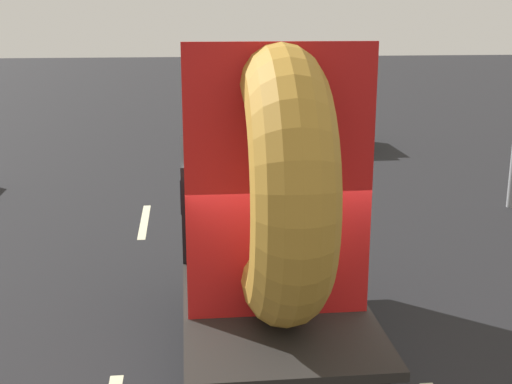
{
  "coord_description": "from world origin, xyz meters",
  "views": [
    {
      "loc": [
        -1.21,
        -7.2,
        4.25
      ],
      "look_at": [
        -0.28,
        1.5,
        1.91
      ],
      "focal_mm": 47.27,
      "sensor_mm": 36.0,
      "label": 1
    }
  ],
  "objects": [
    {
      "name": "ground_plane",
      "position": [
        0.0,
        0.0,
        0.0
      ],
      "size": [
        120.0,
        120.0,
        0.0
      ],
      "primitive_type": "plane",
      "color": "black"
    },
    {
      "name": "lane_dash_right_far",
      "position": [
        1.55,
        6.33,
        0.0
      ],
      "size": [
        0.16,
        2.08,
        0.01
      ],
      "primitive_type": "cube",
      "rotation": [
        0.0,
        0.0,
        1.57
      ],
      "color": "beige",
      "rests_on": "ground_plane"
    },
    {
      "name": "lane_dash_left_far",
      "position": [
        -2.1,
        6.45,
        0.0
      ],
      "size": [
        0.16,
        2.38,
        0.01
      ],
      "primitive_type": "cube",
      "rotation": [
        0.0,
        0.0,
        1.57
      ],
      "color": "beige",
      "rests_on": "ground_plane"
    },
    {
      "name": "flatbed_truck",
      "position": [
        -0.28,
        0.64,
        1.91
      ],
      "size": [
        2.02,
        5.18,
        3.98
      ],
      "color": "black",
      "rests_on": "ground_plane"
    },
    {
      "name": "distant_sedan",
      "position": [
        3.38,
        14.5,
        0.71
      ],
      "size": [
        1.73,
        4.04,
        1.32
      ],
      "color": "black",
      "rests_on": "ground_plane"
    }
  ]
}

